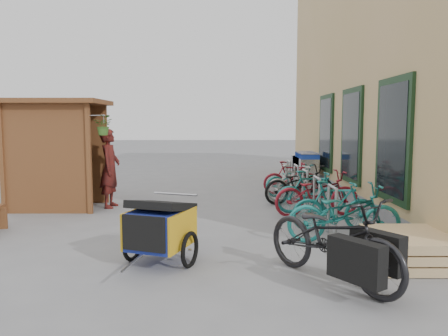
{
  "coord_description": "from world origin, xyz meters",
  "views": [
    {
      "loc": [
        0.48,
        -7.16,
        1.91
      ],
      "look_at": [
        0.5,
        1.5,
        1.0
      ],
      "focal_mm": 35.0,
      "sensor_mm": 36.0,
      "label": 1
    }
  ],
  "objects_px": {
    "bike_1": "(335,206)",
    "bike_4": "(300,184)",
    "kiosk": "(53,139)",
    "bike_2": "(317,193)",
    "bike_3": "(311,192)",
    "cargo_bike": "(334,239)",
    "bike_6": "(293,180)",
    "person_kiosk": "(110,168)",
    "bike_5": "(295,183)",
    "bike_7": "(291,178)",
    "bike_0": "(344,213)",
    "shopping_carts": "(304,165)",
    "pallet_stack": "(409,248)",
    "child_trailer": "(160,226)"
  },
  "relations": [
    {
      "from": "person_kiosk",
      "to": "bike_5",
      "type": "distance_m",
      "value": 4.35
    },
    {
      "from": "bike_3",
      "to": "bike_4",
      "type": "distance_m",
      "value": 1.07
    },
    {
      "from": "pallet_stack",
      "to": "bike_5",
      "type": "height_order",
      "value": "bike_5"
    },
    {
      "from": "cargo_bike",
      "to": "bike_0",
      "type": "height_order",
      "value": "cargo_bike"
    },
    {
      "from": "person_kiosk",
      "to": "bike_0",
      "type": "bearing_deg",
      "value": -120.46
    },
    {
      "from": "bike_6",
      "to": "bike_3",
      "type": "bearing_deg",
      "value": 162.44
    },
    {
      "from": "bike_1",
      "to": "bike_7",
      "type": "distance_m",
      "value": 3.95
    },
    {
      "from": "pallet_stack",
      "to": "bike_2",
      "type": "distance_m",
      "value": 3.08
    },
    {
      "from": "pallet_stack",
      "to": "bike_3",
      "type": "height_order",
      "value": "bike_3"
    },
    {
      "from": "kiosk",
      "to": "person_kiosk",
      "type": "bearing_deg",
      "value": 3.92
    },
    {
      "from": "bike_2",
      "to": "bike_0",
      "type": "bearing_deg",
      "value": 171.3
    },
    {
      "from": "child_trailer",
      "to": "bike_2",
      "type": "bearing_deg",
      "value": 67.12
    },
    {
      "from": "kiosk",
      "to": "bike_2",
      "type": "relative_size",
      "value": 1.4
    },
    {
      "from": "kiosk",
      "to": "child_trailer",
      "type": "relative_size",
      "value": 1.56
    },
    {
      "from": "pallet_stack",
      "to": "bike_0",
      "type": "relative_size",
      "value": 0.66
    },
    {
      "from": "bike_1",
      "to": "person_kiosk",
      "type": "bearing_deg",
      "value": 65.34
    },
    {
      "from": "bike_4",
      "to": "cargo_bike",
      "type": "bearing_deg",
      "value": 159.1
    },
    {
      "from": "person_kiosk",
      "to": "bike_1",
      "type": "xyz_separation_m",
      "value": [
        4.49,
        -2.19,
        -0.43
      ]
    },
    {
      "from": "kiosk",
      "to": "bike_4",
      "type": "relative_size",
      "value": 1.42
    },
    {
      "from": "pallet_stack",
      "to": "bike_1",
      "type": "xyz_separation_m",
      "value": [
        -0.56,
        1.76,
        0.24
      ]
    },
    {
      "from": "bike_3",
      "to": "bike_0",
      "type": "bearing_deg",
      "value": -179.08
    },
    {
      "from": "cargo_bike",
      "to": "bike_2",
      "type": "xyz_separation_m",
      "value": [
        0.6,
        3.72,
        -0.06
      ]
    },
    {
      "from": "bike_1",
      "to": "bike_2",
      "type": "distance_m",
      "value": 1.25
    },
    {
      "from": "pallet_stack",
      "to": "bike_6",
      "type": "xyz_separation_m",
      "value": [
        -0.68,
        5.49,
        0.2
      ]
    },
    {
      "from": "bike_5",
      "to": "bike_7",
      "type": "distance_m",
      "value": 1.05
    },
    {
      "from": "bike_1",
      "to": "bike_3",
      "type": "relative_size",
      "value": 0.99
    },
    {
      "from": "cargo_bike",
      "to": "bike_2",
      "type": "distance_m",
      "value": 3.77
    },
    {
      "from": "child_trailer",
      "to": "bike_0",
      "type": "bearing_deg",
      "value": 40.1
    },
    {
      "from": "cargo_bike",
      "to": "bike_0",
      "type": "relative_size",
      "value": 1.14
    },
    {
      "from": "kiosk",
      "to": "child_trailer",
      "type": "bearing_deg",
      "value": -52.95
    },
    {
      "from": "child_trailer",
      "to": "bike_3",
      "type": "height_order",
      "value": "child_trailer"
    },
    {
      "from": "pallet_stack",
      "to": "bike_3",
      "type": "distance_m",
      "value": 3.37
    },
    {
      "from": "person_kiosk",
      "to": "bike_0",
      "type": "xyz_separation_m",
      "value": [
        4.45,
        -2.92,
        -0.41
      ]
    },
    {
      "from": "bike_0",
      "to": "shopping_carts",
      "type": "bearing_deg",
      "value": -5.48
    },
    {
      "from": "bike_0",
      "to": "bike_5",
      "type": "height_order",
      "value": "bike_0"
    },
    {
      "from": "shopping_carts",
      "to": "cargo_bike",
      "type": "relative_size",
      "value": 0.93
    },
    {
      "from": "person_kiosk",
      "to": "bike_7",
      "type": "xyz_separation_m",
      "value": [
        4.34,
        1.75,
        -0.44
      ]
    },
    {
      "from": "cargo_bike",
      "to": "bike_6",
      "type": "bearing_deg",
      "value": 50.15
    },
    {
      "from": "shopping_carts",
      "to": "bike_2",
      "type": "xyz_separation_m",
      "value": [
        -0.6,
        -4.66,
        -0.13
      ]
    },
    {
      "from": "shopping_carts",
      "to": "child_trailer",
      "type": "bearing_deg",
      "value": -113.77
    },
    {
      "from": "bike_3",
      "to": "bike_6",
      "type": "xyz_separation_m",
      "value": [
        -0.02,
        2.2,
        -0.04
      ]
    },
    {
      "from": "bike_1",
      "to": "bike_6",
      "type": "xyz_separation_m",
      "value": [
        -0.12,
        3.73,
        -0.04
      ]
    },
    {
      "from": "kiosk",
      "to": "bike_3",
      "type": "distance_m",
      "value": 5.75
    },
    {
      "from": "bike_6",
      "to": "bike_1",
      "type": "bearing_deg",
      "value": 163.7
    },
    {
      "from": "bike_4",
      "to": "bike_1",
      "type": "bearing_deg",
      "value": 168.03
    },
    {
      "from": "bike_5",
      "to": "bike_7",
      "type": "xyz_separation_m",
      "value": [
        0.07,
        1.04,
        -0.01
      ]
    },
    {
      "from": "child_trailer",
      "to": "bike_2",
      "type": "relative_size",
      "value": 0.9
    },
    {
      "from": "pallet_stack",
      "to": "cargo_bike",
      "type": "bearing_deg",
      "value": -149.31
    },
    {
      "from": "bike_1",
      "to": "bike_4",
      "type": "relative_size",
      "value": 0.86
    },
    {
      "from": "bike_5",
      "to": "bike_7",
      "type": "height_order",
      "value": "bike_5"
    }
  ]
}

